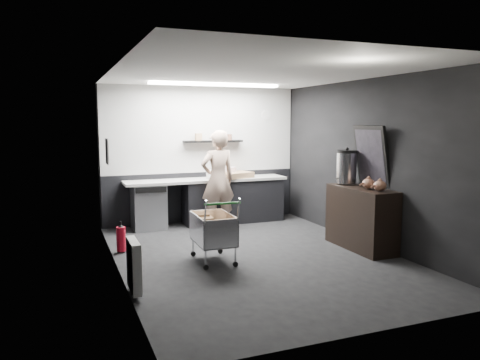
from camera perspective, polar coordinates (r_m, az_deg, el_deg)
name	(u,v)px	position (r m, az deg, el deg)	size (l,w,h in m)	color
floor	(256,256)	(7.11, 1.94, -9.30)	(5.50, 5.50, 0.00)	black
ceiling	(257,73)	(6.86, 2.04, 12.89)	(5.50, 5.50, 0.00)	white
wall_back	(202,155)	(9.43, -4.69, 3.10)	(5.50, 5.50, 0.00)	black
wall_front	(375,194)	(4.49, 16.11, -1.66)	(5.50, 5.50, 0.00)	black
wall_left	(116,173)	(6.33, -14.86, 0.89)	(5.50, 5.50, 0.00)	black
wall_right	(369,163)	(7.86, 15.48, 2.05)	(5.50, 5.50, 0.00)	black
kitchen_wall_panel	(202,130)	(9.39, -4.69, 6.13)	(3.95, 0.02, 1.70)	beige
dado_panel	(202,197)	(9.51, -4.60, -2.02)	(3.95, 0.02, 1.00)	black
floating_shelf	(213,141)	(9.35, -3.30, 4.73)	(1.20, 0.22, 0.04)	black
wall_clock	(266,115)	(9.88, 3.18, 7.94)	(0.20, 0.20, 0.03)	silver
poster	(107,151)	(7.61, -15.91, 3.38)	(0.02, 0.30, 0.40)	silver
poster_red_band	(107,147)	(7.60, -15.89, 3.91)	(0.01, 0.22, 0.10)	#B61627
radiator	(134,265)	(5.66, -12.83, -10.13)	(0.10, 0.50, 0.60)	silver
ceiling_strip	(216,85)	(8.57, -3.00, 11.53)	(2.40, 0.20, 0.04)	white
prep_counter	(214,201)	(9.27, -3.24, -2.52)	(3.20, 0.61, 0.90)	black
person	(218,180)	(8.76, -2.72, 0.02)	(0.68, 0.44, 1.86)	beige
shopping_cart	(213,231)	(6.77, -3.31, -6.25)	(0.53, 0.86, 0.94)	silver
sideboard	(361,210)	(7.69, 14.49, -3.55)	(0.56, 1.30, 1.95)	black
fire_extinguisher	(121,238)	(7.48, -14.30, -6.88)	(0.14, 0.14, 0.47)	#B00B1E
cardboard_box	(237,175)	(9.31, -0.40, 0.63)	(0.57, 0.43, 0.11)	#A37E57
pink_tub	(231,172)	(9.31, -1.10, 0.94)	(0.21, 0.21, 0.21)	white
white_container	(213,174)	(9.14, -3.32, 0.71)	(0.20, 0.16, 0.18)	silver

